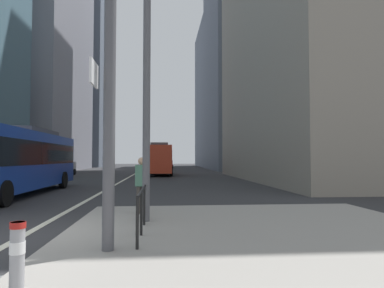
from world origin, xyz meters
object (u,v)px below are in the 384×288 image
(traffic_signal_gantry, at_px, (14,35))
(pedestrian_waiting, at_px, (142,182))
(city_bus_blue_oncoming, at_px, (16,158))
(bollard_left, at_px, (17,252))
(car_receding_near, at_px, (167,163))
(car_oncoming_mid, at_px, (61,166))
(street_lamp_post, at_px, (147,31))
(car_receding_far, at_px, (157,163))
(city_bus_red_receding, at_px, (160,158))

(traffic_signal_gantry, distance_m, pedestrian_waiting, 5.41)
(city_bus_blue_oncoming, height_order, bollard_left, city_bus_blue_oncoming)
(car_receding_near, bearing_deg, car_oncoming_mid, -113.84)
(car_oncoming_mid, distance_m, street_lamp_post, 29.03)
(city_bus_blue_oncoming, distance_m, car_receding_far, 41.96)
(traffic_signal_gantry, distance_m, bollard_left, 3.95)
(city_bus_red_receding, bearing_deg, car_receding_far, 91.94)
(traffic_signal_gantry, relative_size, street_lamp_post, 0.75)
(city_bus_red_receding, height_order, traffic_signal_gantry, traffic_signal_gantry)
(car_oncoming_mid, xyz_separation_m, street_lamp_post, (10.19, -26.84, 4.29))
(car_receding_far, bearing_deg, street_lamp_post, -89.24)
(street_lamp_post, bearing_deg, car_receding_far, 90.76)
(car_receding_near, distance_m, street_lamp_post, 52.62)
(bollard_left, relative_size, pedestrian_waiting, 0.50)
(city_bus_blue_oncoming, relative_size, car_receding_far, 2.70)
(car_receding_far, distance_m, street_lamp_post, 49.68)
(bollard_left, bearing_deg, car_receding_near, 87.46)
(city_bus_blue_oncoming, bearing_deg, bollard_left, -66.92)
(car_receding_near, distance_m, car_receding_far, 3.44)
(traffic_signal_gantry, bearing_deg, pedestrian_waiting, 62.80)
(city_bus_red_receding, bearing_deg, car_oncoming_mid, -173.51)
(city_bus_blue_oncoming, distance_m, car_receding_near, 45.15)
(bollard_left, xyz_separation_m, pedestrian_waiting, (1.20, 5.76, 0.47))
(city_bus_blue_oncoming, relative_size, bollard_left, 14.23)
(city_bus_blue_oncoming, distance_m, car_oncoming_mid, 19.19)
(city_bus_blue_oncoming, xyz_separation_m, city_bus_red_receding, (6.80, 20.02, -0.00))
(city_bus_blue_oncoming, bearing_deg, street_lamp_post, -49.86)
(city_bus_red_receding, xyz_separation_m, street_lamp_post, (-0.07, -28.01, 3.45))
(car_oncoming_mid, xyz_separation_m, traffic_signal_gantry, (7.93, -29.62, 3.08))
(city_bus_blue_oncoming, height_order, street_lamp_post, street_lamp_post)
(car_oncoming_mid, distance_m, bollard_left, 32.57)
(city_bus_red_receding, height_order, street_lamp_post, street_lamp_post)
(city_bus_red_receding, distance_m, pedestrian_waiting, 26.78)
(car_receding_far, bearing_deg, bollard_left, -90.79)
(bollard_left, distance_m, pedestrian_waiting, 5.90)
(traffic_signal_gantry, xyz_separation_m, pedestrian_waiting, (2.06, 4.02, -2.97))
(car_receding_near, relative_size, bollard_left, 5.23)
(street_lamp_post, relative_size, bollard_left, 9.33)
(street_lamp_post, bearing_deg, pedestrian_waiting, 99.13)
(car_oncoming_mid, xyz_separation_m, pedestrian_waiting, (9.99, -25.60, 0.10))
(pedestrian_waiting, bearing_deg, car_receding_far, 90.54)
(street_lamp_post, distance_m, bollard_left, 6.64)
(street_lamp_post, height_order, bollard_left, street_lamp_post)
(street_lamp_post, bearing_deg, bollard_left, -107.24)
(city_bus_red_receding, height_order, car_receding_far, city_bus_red_receding)
(pedestrian_waiting, bearing_deg, car_receding_near, 88.52)
(car_receding_near, distance_m, traffic_signal_gantry, 55.41)
(car_receding_near, height_order, street_lamp_post, street_lamp_post)
(car_receding_near, distance_m, bollard_left, 57.02)
(pedestrian_waiting, bearing_deg, traffic_signal_gantry, -117.20)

